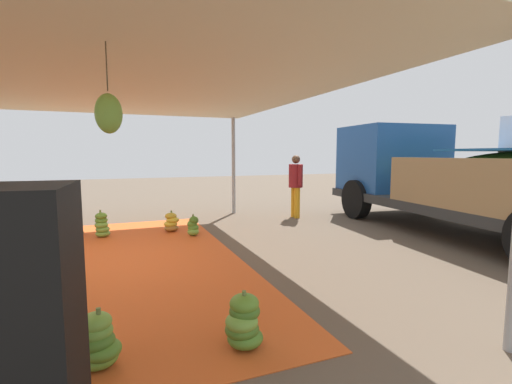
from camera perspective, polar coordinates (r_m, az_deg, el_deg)
The scene contains 16 objects.
ground_plane at distance 6.52m, azimuth 4.36°, elevation -8.71°, with size 40.00×40.00×0.00m, color brown.
tarp_orange at distance 5.91m, azimuth -23.33°, elevation -10.73°, with size 6.70×4.04×0.01m, color #E05B23.
tent_canopy at distance 5.74m, azimuth -25.47°, elevation 15.37°, with size 8.00×7.00×2.73m.
banana_bunch_0 at distance 7.36m, azimuth -10.08°, elevation -5.48°, with size 0.30×0.30×0.44m.
banana_bunch_1 at distance 5.29m, azimuth -28.37°, elevation -10.02°, with size 0.29×0.30×0.60m.
banana_bunch_2 at distance 7.46m, azimuth -35.50°, elevation -6.16°, with size 0.35×0.35×0.52m.
banana_bunch_3 at distance 8.05m, azimuth -26.90°, elevation -4.91°, with size 0.36×0.37×0.50m.
banana_bunch_4 at distance 7.76m, azimuth -23.54°, elevation -4.98°, with size 0.34×0.33×0.55m.
banana_bunch_5 at distance 4.59m, azimuth -31.07°, elevation -12.68°, with size 0.42×0.44×0.57m.
banana_bunch_7 at distance 3.25m, azimuth -2.02°, elevation -20.20°, with size 0.40×0.42×0.50m.
banana_bunch_8 at distance 3.23m, azimuth -24.05°, elevation -21.17°, with size 0.41×0.42×0.48m.
banana_bunch_9 at distance 7.87m, azimuth -13.46°, elevation -4.81°, with size 0.43×0.43×0.45m.
banana_bunch_11 at distance 8.77m, azimuth -29.71°, elevation -3.91°, with size 0.41×0.40×0.57m.
cargo_truck_main at distance 8.64m, azimuth 29.48°, elevation 2.22°, with size 7.00×3.09×2.40m.
worker_0 at distance 9.32m, azimuth 6.40°, elevation 1.72°, with size 0.60×0.37×1.64m.
speaker_stack at distance 2.17m, azimuth -33.60°, elevation -19.63°, with size 0.62×0.55×1.53m.
Camera 1 is at (5.66, 0.23, 1.67)m, focal length 24.87 mm.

